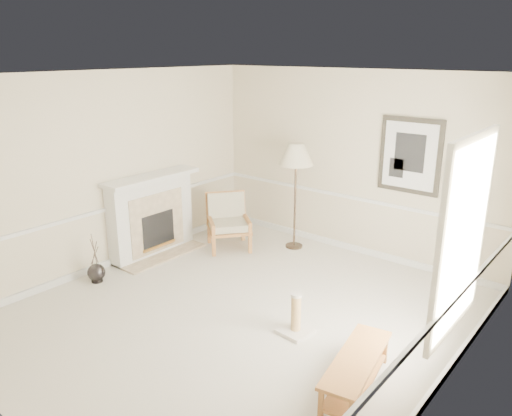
{
  "coord_description": "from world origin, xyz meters",
  "views": [
    {
      "loc": [
        3.7,
        -4.19,
        3.16
      ],
      "look_at": [
        -0.28,
        0.7,
        1.16
      ],
      "focal_mm": 35.0,
      "sensor_mm": 36.0,
      "label": 1
    }
  ],
  "objects_px": {
    "floor_lamp": "(296,157)",
    "armchair": "(228,219)",
    "floor_vase": "(96,273)",
    "bench": "(356,368)",
    "scratching_post": "(296,320)"
  },
  "relations": [
    {
      "from": "floor_lamp",
      "to": "bench",
      "type": "xyz_separation_m",
      "value": [
        2.57,
        -2.64,
        -1.3
      ]
    },
    {
      "from": "floor_lamp",
      "to": "scratching_post",
      "type": "relative_size",
      "value": 3.44
    },
    {
      "from": "bench",
      "to": "scratching_post",
      "type": "distance_m",
      "value": 1.13
    },
    {
      "from": "floor_vase",
      "to": "scratching_post",
      "type": "bearing_deg",
      "value": 12.87
    },
    {
      "from": "floor_lamp",
      "to": "armchair",
      "type": "bearing_deg",
      "value": -143.86
    },
    {
      "from": "floor_vase",
      "to": "scratching_post",
      "type": "relative_size",
      "value": 1.44
    },
    {
      "from": "floor_vase",
      "to": "armchair",
      "type": "xyz_separation_m",
      "value": [
        0.53,
        2.21,
        0.35
      ]
    },
    {
      "from": "floor_vase",
      "to": "floor_lamp",
      "type": "distance_m",
      "value": 3.49
    },
    {
      "from": "floor_vase",
      "to": "scratching_post",
      "type": "height_order",
      "value": "floor_vase"
    },
    {
      "from": "armchair",
      "to": "scratching_post",
      "type": "height_order",
      "value": "armchair"
    },
    {
      "from": "bench",
      "to": "armchair",
      "type": "bearing_deg",
      "value": 150.22
    },
    {
      "from": "floor_lamp",
      "to": "bench",
      "type": "relative_size",
      "value": 1.38
    },
    {
      "from": "floor_vase",
      "to": "scratching_post",
      "type": "xyz_separation_m",
      "value": [
        2.97,
        0.68,
        0.03
      ]
    },
    {
      "from": "floor_vase",
      "to": "bench",
      "type": "xyz_separation_m",
      "value": [
        4.0,
        0.22,
        0.1
      ]
    },
    {
      "from": "floor_lamp",
      "to": "bench",
      "type": "height_order",
      "value": "floor_lamp"
    }
  ]
}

